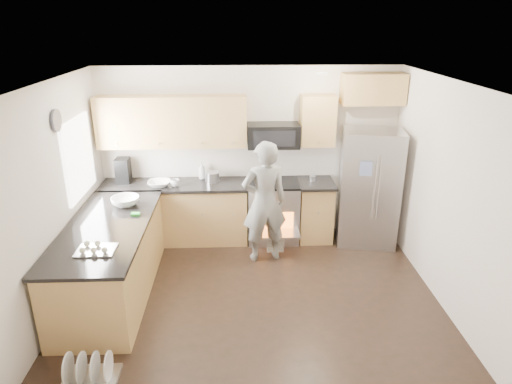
{
  "coord_description": "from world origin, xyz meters",
  "views": [
    {
      "loc": [
        -0.16,
        -4.73,
        3.24
      ],
      "look_at": [
        0.04,
        0.5,
        1.23
      ],
      "focal_mm": 32.0,
      "sensor_mm": 36.0,
      "label": 1
    }
  ],
  "objects_px": {
    "refrigerator": "(369,188)",
    "dish_rack": "(89,375)",
    "person": "(264,202)",
    "stove_range": "(273,198)"
  },
  "relations": [
    {
      "from": "refrigerator",
      "to": "dish_rack",
      "type": "xyz_separation_m",
      "value": [
        -3.37,
        -2.82,
        -0.79
      ]
    },
    {
      "from": "refrigerator",
      "to": "person",
      "type": "xyz_separation_m",
      "value": [
        -1.59,
        -0.49,
        -0.01
      ]
    },
    {
      "from": "person",
      "to": "dish_rack",
      "type": "relative_size",
      "value": 3.32
    },
    {
      "from": "stove_range",
      "to": "refrigerator",
      "type": "height_order",
      "value": "stove_range"
    },
    {
      "from": "stove_range",
      "to": "person",
      "type": "xyz_separation_m",
      "value": [
        -0.17,
        -0.63,
        0.19
      ]
    },
    {
      "from": "refrigerator",
      "to": "dish_rack",
      "type": "bearing_deg",
      "value": -130.04
    },
    {
      "from": "stove_range",
      "to": "refrigerator",
      "type": "distance_m",
      "value": 1.44
    },
    {
      "from": "stove_range",
      "to": "dish_rack",
      "type": "bearing_deg",
      "value": -123.32
    },
    {
      "from": "stove_range",
      "to": "dish_rack",
      "type": "distance_m",
      "value": 3.6
    },
    {
      "from": "dish_rack",
      "to": "refrigerator",
      "type": "bearing_deg",
      "value": 39.96
    }
  ]
}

